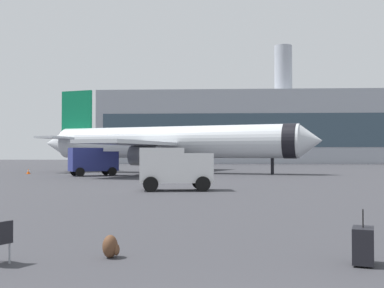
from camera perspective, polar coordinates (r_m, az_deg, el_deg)
The scene contains 8 objects.
airplane_at_gate at distance 56.33m, azimuth -2.60°, elevation 0.18°, with size 35.04×31.98×10.50m.
service_truck at distance 49.85m, azimuth -11.98°, elevation -1.95°, with size 5.25×4.33×2.90m.
cargo_van at distance 28.67m, azimuth -2.11°, elevation -2.78°, with size 4.64×2.86×2.60m.
safety_cone_near at distance 38.27m, azimuth 2.04°, elevation -4.07°, with size 0.44×0.44×0.71m.
safety_cone_mid at distance 56.41m, azimuth -19.29°, elevation -3.17°, with size 0.44×0.44×0.59m.
rolling_suitcase at distance 10.06m, azimuth 20.10°, elevation -11.48°, with size 0.58×0.73×1.10m.
traveller_backpack at distance 10.29m, azimuth -9.84°, elevation -12.21°, with size 0.36×0.40×0.48m.
terminal_building at distance 118.98m, azimuth 6.62°, elevation 1.97°, with size 72.54×16.68×29.70m.
Camera 1 is at (-0.48, -4.67, 2.18)m, focal length 43.86 mm.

